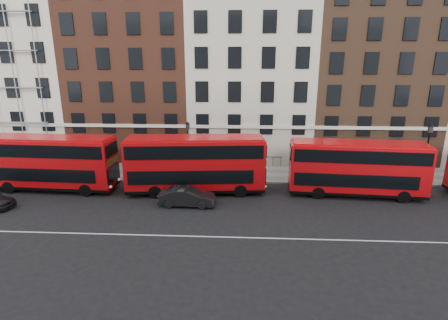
# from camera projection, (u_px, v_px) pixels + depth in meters

# --- Properties ---
(ground) EXTENTS (120.00, 120.00, 0.00)m
(ground) POSITION_uv_depth(u_px,v_px,m) (253.00, 223.00, 23.76)
(ground) COLOR black
(ground) RESTS_ON ground
(pavement) EXTENTS (80.00, 5.00, 0.15)m
(pavement) POSITION_uv_depth(u_px,v_px,m) (250.00, 173.00, 33.79)
(pavement) COLOR gray
(pavement) RESTS_ON ground
(kerb) EXTENTS (80.00, 0.30, 0.16)m
(kerb) POSITION_uv_depth(u_px,v_px,m) (250.00, 182.00, 31.40)
(kerb) COLOR gray
(kerb) RESTS_ON ground
(road_centre_line) EXTENTS (70.00, 0.12, 0.01)m
(road_centre_line) POSITION_uv_depth(u_px,v_px,m) (254.00, 238.00, 21.84)
(road_centre_line) COLOR white
(road_centre_line) RESTS_ON ground
(building_terrace) EXTENTS (64.00, 11.95, 22.00)m
(building_terrace) POSITION_uv_depth(u_px,v_px,m) (248.00, 63.00, 38.02)
(building_terrace) COLOR beige
(building_terrace) RESTS_ON ground
(bus_a) EXTENTS (11.11, 3.16, 4.62)m
(bus_a) POSITION_uv_depth(u_px,v_px,m) (49.00, 162.00, 29.19)
(bus_a) COLOR red
(bus_a) RESTS_ON ground
(bus_b) EXTENTS (11.47, 3.67, 4.74)m
(bus_b) POSITION_uv_depth(u_px,v_px,m) (195.00, 163.00, 28.55)
(bus_b) COLOR red
(bus_b) RESTS_ON ground
(bus_c) EXTENTS (10.79, 3.34, 4.47)m
(bus_c) POSITION_uv_depth(u_px,v_px,m) (356.00, 167.00, 27.95)
(bus_c) COLOR red
(bus_c) RESTS_ON ground
(car_front) EXTENTS (4.31, 1.61, 1.41)m
(car_front) POSITION_uv_depth(u_px,v_px,m) (187.00, 197.00, 26.46)
(car_front) COLOR black
(car_front) RESTS_ON ground
(lamp_post_left) EXTENTS (0.44, 0.44, 5.33)m
(lamp_post_left) POSITION_uv_depth(u_px,v_px,m) (188.00, 148.00, 31.29)
(lamp_post_left) COLOR black
(lamp_post_left) RESTS_ON pavement
(lamp_post_right) EXTENTS (0.44, 0.44, 5.33)m
(lamp_post_right) POSITION_uv_depth(u_px,v_px,m) (427.00, 151.00, 30.20)
(lamp_post_right) COLOR black
(lamp_post_right) RESTS_ON pavement
(iron_railings) EXTENTS (6.60, 0.06, 1.00)m
(iron_railings) POSITION_uv_depth(u_px,v_px,m) (250.00, 161.00, 35.74)
(iron_railings) COLOR black
(iron_railings) RESTS_ON pavement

